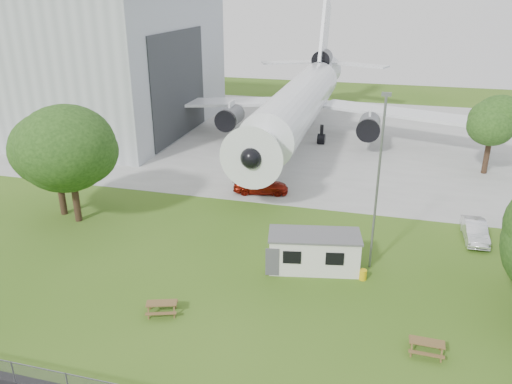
% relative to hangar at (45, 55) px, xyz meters
% --- Properties ---
extents(ground, '(160.00, 160.00, 0.00)m').
position_rel_hangar_xyz_m(ground, '(37.97, -36.00, -9.41)').
color(ground, '#537726').
extents(concrete_apron, '(120.00, 46.00, 0.03)m').
position_rel_hangar_xyz_m(concrete_apron, '(37.97, 2.00, -9.39)').
color(concrete_apron, '#B7B7B2').
rests_on(concrete_apron, ground).
extents(hangar, '(43.00, 31.00, 18.55)m').
position_rel_hangar_xyz_m(hangar, '(0.00, 0.00, 0.00)').
color(hangar, '#B2B7BC').
rests_on(hangar, ground).
extents(airliner, '(46.36, 47.73, 17.69)m').
position_rel_hangar_xyz_m(airliner, '(35.97, -0.14, -4.14)').
color(airliner, white).
rests_on(airliner, ground).
extents(site_cabin, '(6.95, 3.81, 2.62)m').
position_rel_hangar_xyz_m(site_cabin, '(42.42, -30.97, -8.09)').
color(site_cabin, silver).
rests_on(site_cabin, ground).
extents(picnic_west, '(2.19, 2.00, 0.76)m').
position_rel_hangar_xyz_m(picnic_west, '(34.53, -38.44, -9.41)').
color(picnic_west, brown).
rests_on(picnic_west, ground).
extents(picnic_east, '(1.84, 1.55, 0.76)m').
position_rel_hangar_xyz_m(picnic_east, '(49.50, -38.09, -9.41)').
color(picnic_east, brown).
rests_on(picnic_east, ground).
extents(lamp_mast, '(0.16, 0.16, 12.00)m').
position_rel_hangar_xyz_m(lamp_mast, '(46.17, -29.80, -3.41)').
color(lamp_mast, slate).
rests_on(lamp_mast, ground).
extents(tree_west_big, '(7.60, 7.60, 9.96)m').
position_rel_hangar_xyz_m(tree_west_big, '(20.36, -27.50, -3.26)').
color(tree_west_big, '#382619').
rests_on(tree_west_big, ground).
extents(tree_west_small, '(7.66, 7.66, 9.96)m').
position_rel_hangar_xyz_m(tree_west_small, '(22.34, -28.37, -3.29)').
color(tree_west_small, '#382619').
rests_on(tree_west_small, ground).
extents(tree_far_apron, '(5.36, 5.36, 8.17)m').
position_rel_hangar_xyz_m(tree_far_apron, '(56.73, -7.40, -3.94)').
color(tree_far_apron, '#382619').
rests_on(tree_far_apron, ground).
extents(car_ne_sedan, '(1.70, 4.51, 1.47)m').
position_rel_hangar_xyz_m(car_ne_sedan, '(53.69, -23.65, -8.67)').
color(car_ne_sedan, silver).
rests_on(car_ne_sedan, ground).
extents(car_apron_van, '(5.46, 3.01, 1.50)m').
position_rel_hangar_xyz_m(car_apron_van, '(35.50, -18.62, -8.66)').
color(car_apron_van, maroon).
rests_on(car_apron_van, ground).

